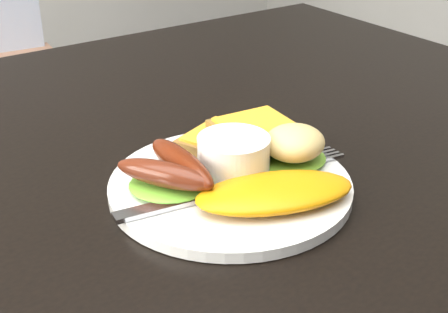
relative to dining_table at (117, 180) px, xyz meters
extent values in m
cube|color=black|center=(0.00, 0.00, 0.00)|extent=(1.20, 0.80, 0.04)
cylinder|color=white|center=(0.06, -0.11, 0.03)|extent=(0.22, 0.22, 0.01)
ellipsoid|color=#5A902B|center=(0.01, -0.09, 0.04)|extent=(0.10, 0.09, 0.01)
ellipsoid|color=#4B9119|center=(0.13, -0.12, 0.04)|extent=(0.08, 0.07, 0.01)
ellipsoid|color=orange|center=(0.07, -0.17, 0.04)|extent=(0.15, 0.11, 0.02)
ellipsoid|color=maroon|center=(0.00, -0.10, 0.05)|extent=(0.07, 0.09, 0.02)
ellipsoid|color=#60290F|center=(0.02, -0.09, 0.05)|extent=(0.03, 0.10, 0.03)
cylinder|color=white|center=(0.07, -0.10, 0.05)|extent=(0.09, 0.09, 0.04)
cube|color=olive|center=(0.09, -0.06, 0.04)|extent=(0.10, 0.10, 0.01)
cube|color=olive|center=(0.12, -0.08, 0.05)|extent=(0.08, 0.08, 0.01)
ellipsoid|color=beige|center=(0.13, -0.12, 0.06)|extent=(0.06, 0.06, 0.03)
cube|color=#ADAFB7|center=(0.03, -0.13, 0.03)|extent=(0.17, 0.04, 0.00)
camera|label=1|loc=(-0.23, -0.52, 0.31)|focal=50.00mm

